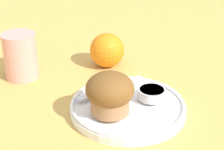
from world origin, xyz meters
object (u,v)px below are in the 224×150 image
(muffin, at_px, (110,93))
(butter_knife, at_px, (111,88))
(juice_glass, at_px, (20,56))
(orange_fruit, at_px, (107,50))

(muffin, height_order, butter_knife, muffin)
(butter_knife, bearing_deg, juice_glass, 118.52)
(juice_glass, bearing_deg, muffin, -80.67)
(butter_knife, bearing_deg, orange_fruit, 57.54)
(muffin, relative_size, juice_glass, 0.85)
(butter_knife, height_order, juice_glass, juice_glass)
(orange_fruit, bearing_deg, juice_glass, 157.94)
(muffin, xyz_separation_m, butter_knife, (0.05, 0.06, -0.03))
(muffin, bearing_deg, orange_fruit, 53.13)
(muffin, relative_size, butter_knife, 0.54)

